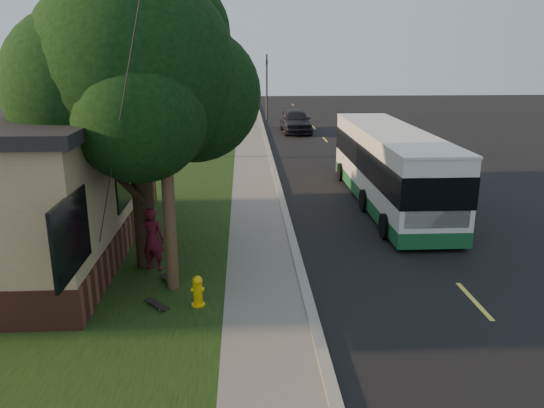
{
  "coord_description": "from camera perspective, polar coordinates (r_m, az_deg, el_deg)",
  "views": [
    {
      "loc": [
        -1.48,
        -11.31,
        5.8
      ],
      "look_at": [
        -0.69,
        3.47,
        1.5
      ],
      "focal_mm": 35.0,
      "sensor_mm": 36.0,
      "label": 1
    }
  ],
  "objects": [
    {
      "name": "ground",
      "position": [
        12.8,
        3.97,
        -10.79
      ],
      "size": [
        120.0,
        120.0,
        0.0
      ],
      "primitive_type": "plane",
      "color": "black",
      "rests_on": "ground"
    },
    {
      "name": "road",
      "position": [
        22.75,
        10.98,
        1.14
      ],
      "size": [
        8.0,
        80.0,
        0.01
      ],
      "primitive_type": "cube",
      "color": "black",
      "rests_on": "ground"
    },
    {
      "name": "curb",
      "position": [
        22.12,
        0.88,
        1.15
      ],
      "size": [
        0.25,
        80.0,
        0.12
      ],
      "primitive_type": "cube",
      "color": "gray",
      "rests_on": "ground"
    },
    {
      "name": "sidewalk",
      "position": [
        22.08,
        -1.72,
        1.07
      ],
      "size": [
        2.0,
        80.0,
        0.08
      ],
      "primitive_type": "cube",
      "color": "slate",
      "rests_on": "ground"
    },
    {
      "name": "grass_verge",
      "position": [
        22.28,
        -10.75,
        0.91
      ],
      "size": [
        5.0,
        80.0,
        0.07
      ],
      "primitive_type": "cube",
      "color": "black",
      "rests_on": "ground"
    },
    {
      "name": "fire_hydrant",
      "position": [
        12.57,
        -7.99,
        -9.25
      ],
      "size": [
        0.32,
        0.32,
        0.74
      ],
      "color": "#E4B50C",
      "rests_on": "grass_verge"
    },
    {
      "name": "utility_pole",
      "position": [
        12.49,
        -11.66,
        10.51
      ],
      "size": [
        2.86,
        3.21,
        9.07
      ],
      "color": "#473321",
      "rests_on": "ground"
    },
    {
      "name": "leafy_tree",
      "position": [
        14.23,
        -14.35,
        13.16
      ],
      "size": [
        6.3,
        6.0,
        7.8
      ],
      "color": "black",
      "rests_on": "grass_verge"
    },
    {
      "name": "bare_tree_near",
      "position": [
        29.61,
        -7.04,
        8.99
      ],
      "size": [
        1.38,
        1.21,
        4.31
      ],
      "color": "black",
      "rests_on": "grass_verge"
    },
    {
      "name": "bare_tree_far",
      "position": [
        41.51,
        -5.24,
        10.88
      ],
      "size": [
        1.38,
        1.21,
        4.03
      ],
      "color": "black",
      "rests_on": "grass_verge"
    },
    {
      "name": "traffic_signal",
      "position": [
        45.43,
        -0.57,
        12.87
      ],
      "size": [
        0.18,
        0.22,
        5.5
      ],
      "color": "#2D2D30",
      "rests_on": "ground"
    },
    {
      "name": "transit_bus",
      "position": [
        20.92,
        12.52,
        4.1
      ],
      "size": [
        2.48,
        10.77,
        2.92
      ],
      "color": "silver",
      "rests_on": "ground"
    },
    {
      "name": "skateboarder",
      "position": [
        14.56,
        -12.7,
        -3.7
      ],
      "size": [
        0.73,
        0.59,
        1.75
      ],
      "primitive_type": "imported",
      "rotation": [
        0.0,
        0.0,
        2.84
      ],
      "color": "#551122",
      "rests_on": "grass_verge"
    },
    {
      "name": "skateboard_main",
      "position": [
        14.0,
        -11.0,
        -8.01
      ],
      "size": [
        0.6,
        0.82,
        0.08
      ],
      "color": "black",
      "rests_on": "grass_verge"
    },
    {
      "name": "skateboard_spare",
      "position": [
        12.82,
        -12.31,
        -10.48
      ],
      "size": [
        0.66,
        0.72,
        0.07
      ],
      "color": "black",
      "rests_on": "grass_verge"
    },
    {
      "name": "dumpster",
      "position": [
        19.74,
        -25.49,
        -0.16
      ],
      "size": [
        1.91,
        1.65,
        1.46
      ],
      "color": "black",
      "rests_on": "building_lot"
    },
    {
      "name": "distant_car",
      "position": [
        39.26,
        2.54,
        8.94
      ],
      "size": [
        2.18,
        5.07,
        1.71
      ],
      "primitive_type": "imported",
      "rotation": [
        0.0,
        0.0,
        0.03
      ],
      "color": "black",
      "rests_on": "ground"
    }
  ]
}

